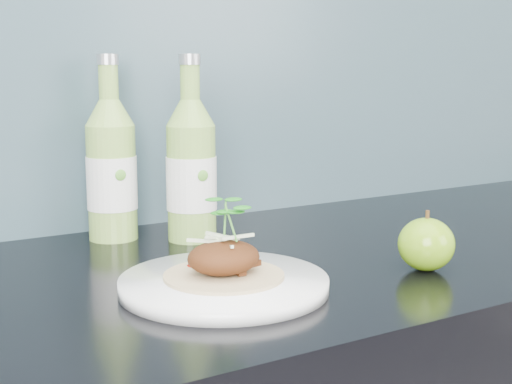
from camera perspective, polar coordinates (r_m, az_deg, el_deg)
subway_backsplash at (r=1.19m, az=-7.72°, el=14.39°), size 4.00×0.02×0.70m
dinner_plate at (r=0.83m, az=-2.58°, el=-7.35°), size 0.28×0.28×0.02m
pork_taco at (r=0.82m, az=-2.60°, el=-4.97°), size 0.14×0.14×0.09m
green_apple at (r=0.93m, az=13.46°, el=-4.09°), size 0.08×0.08×0.08m
cider_bottle_left at (r=1.08m, az=-11.48°, el=1.72°), size 0.10×0.10×0.27m
cider_bottle_right at (r=1.06m, az=-5.19°, el=1.70°), size 0.10×0.10×0.27m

